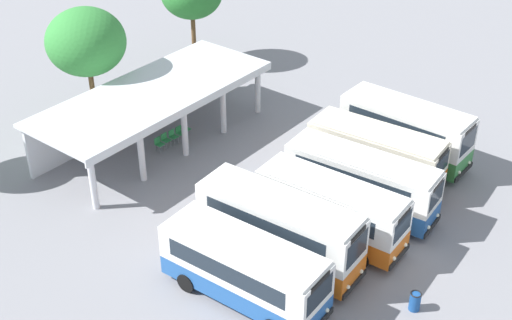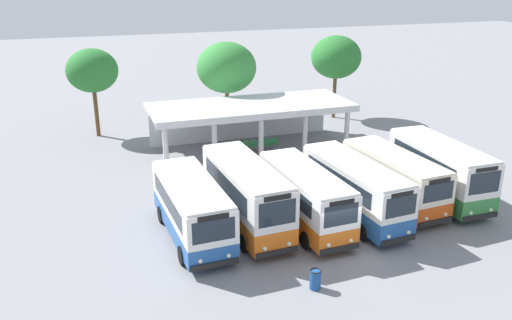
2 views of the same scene
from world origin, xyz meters
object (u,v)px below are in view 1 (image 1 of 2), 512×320
(city_bus_fourth_amber, at_px, (361,180))
(waiting_chair_fourth_seat, at_px, (180,132))
(city_bus_second_in_row, at_px, (279,227))
(waiting_chair_middle_seat, at_px, (173,135))
(waiting_chair_fifth_seat, at_px, (185,128))
(city_bus_far_end_green, at_px, (406,130))
(waiting_chair_end_by_column, at_px, (159,143))
(waiting_chair_second_from_end, at_px, (165,139))
(city_bus_nearest_orange, at_px, (244,268))
(city_bus_fifth_blue, at_px, (376,153))
(city_bus_middle_cream, at_px, (331,208))
(litter_bin_apron, at_px, (415,301))

(city_bus_fourth_amber, bearing_deg, waiting_chair_fourth_seat, 92.54)
(city_bus_second_in_row, bearing_deg, waiting_chair_middle_seat, 67.42)
(city_bus_fourth_amber, bearing_deg, waiting_chair_fifth_seat, 89.86)
(waiting_chair_middle_seat, bearing_deg, city_bus_far_end_green, -58.94)
(waiting_chair_fourth_seat, bearing_deg, waiting_chair_middle_seat, 178.48)
(waiting_chair_end_by_column, xyz_separation_m, waiting_chair_second_from_end, (0.57, 0.03, 0.00))
(city_bus_fourth_amber, bearing_deg, city_bus_nearest_orange, 176.91)
(city_bus_fourth_amber, relative_size, city_bus_far_end_green, 1.07)
(city_bus_nearest_orange, height_order, city_bus_fourth_amber, city_bus_fourth_amber)
(waiting_chair_second_from_end, bearing_deg, city_bus_fourth_amber, -82.18)
(city_bus_fifth_blue, height_order, waiting_chair_second_from_end, city_bus_fifth_blue)
(city_bus_middle_cream, bearing_deg, waiting_chair_middle_seat, 81.60)
(city_bus_nearest_orange, relative_size, city_bus_far_end_green, 1.02)
(waiting_chair_fourth_seat, bearing_deg, city_bus_nearest_orange, -125.14)
(waiting_chair_fourth_seat, relative_size, litter_bin_apron, 0.96)
(city_bus_far_end_green, distance_m, litter_bin_apron, 12.45)
(city_bus_middle_cream, xyz_separation_m, city_bus_fourth_amber, (2.91, 0.09, 0.02))
(city_bus_fifth_blue, height_order, litter_bin_apron, city_bus_fifth_blue)
(city_bus_middle_cream, distance_m, waiting_chair_second_from_end, 12.42)
(city_bus_nearest_orange, bearing_deg, city_bus_second_in_row, 6.25)
(waiting_chair_second_from_end, bearing_deg, litter_bin_apron, -100.00)
(city_bus_second_in_row, relative_size, waiting_chair_middle_seat, 9.33)
(waiting_chair_end_by_column, bearing_deg, waiting_chair_second_from_end, 2.93)
(waiting_chair_end_by_column, bearing_deg, city_bus_nearest_orange, -119.03)
(waiting_chair_end_by_column, xyz_separation_m, waiting_chair_fourth_seat, (1.71, -0.05, 0.00))
(city_bus_far_end_green, relative_size, litter_bin_apron, 8.32)
(city_bus_fourth_amber, xyz_separation_m, litter_bin_apron, (-4.82, -5.65, -1.29))
(city_bus_fifth_blue, height_order, city_bus_far_end_green, city_bus_far_end_green)
(city_bus_far_end_green, height_order, waiting_chair_end_by_column, city_bus_far_end_green)
(city_bus_nearest_orange, distance_m, litter_bin_apron, 7.37)
(city_bus_fourth_amber, bearing_deg, city_bus_fifth_blue, 15.78)
(waiting_chair_second_from_end, relative_size, waiting_chair_fifth_seat, 1.00)
(litter_bin_apron, bearing_deg, waiting_chair_fourth_seat, 76.45)
(waiting_chair_second_from_end, distance_m, waiting_chair_middle_seat, 0.57)
(waiting_chair_fourth_seat, relative_size, waiting_chair_fifth_seat, 1.00)
(city_bus_nearest_orange, xyz_separation_m, city_bus_middle_cream, (5.83, -0.56, 0.04))
(city_bus_middle_cream, relative_size, waiting_chair_second_from_end, 8.74)
(city_bus_second_in_row, relative_size, waiting_chair_fifth_seat, 9.33)
(waiting_chair_second_from_end, bearing_deg, waiting_chair_fourth_seat, -3.89)
(city_bus_fourth_amber, distance_m, city_bus_far_end_green, 5.86)
(waiting_chair_fourth_seat, bearing_deg, litter_bin_apron, -103.55)
(city_bus_fifth_blue, distance_m, city_bus_far_end_green, 2.93)
(litter_bin_apron, bearing_deg, city_bus_middle_cream, 71.05)
(city_bus_second_in_row, relative_size, city_bus_far_end_green, 1.07)
(city_bus_fifth_blue, bearing_deg, city_bus_fourth_amber, -164.22)
(city_bus_middle_cream, relative_size, city_bus_fifth_blue, 1.00)
(city_bus_second_in_row, distance_m, waiting_chair_second_from_end, 12.23)
(city_bus_nearest_orange, height_order, waiting_chair_fifth_seat, city_bus_nearest_orange)
(city_bus_fourth_amber, distance_m, litter_bin_apron, 7.54)
(city_bus_nearest_orange, xyz_separation_m, waiting_chair_fifth_seat, (8.77, 11.74, -1.17))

